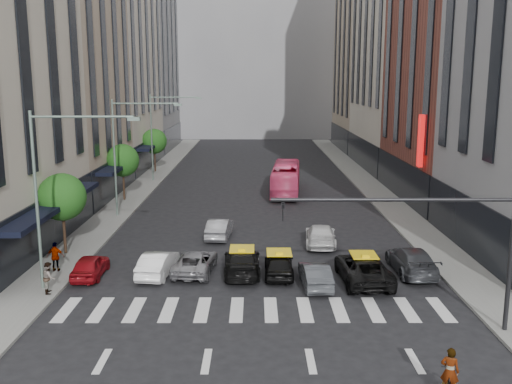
{
  "coord_description": "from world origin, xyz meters",
  "views": [
    {
      "loc": [
        -0.13,
        -23.68,
        10.58
      ],
      "look_at": [
        -0.09,
        9.81,
        4.0
      ],
      "focal_mm": 40.0,
      "sensor_mm": 36.0,
      "label": 1
    }
  ],
  "objects_px": {
    "car_white_front": "(158,264)",
    "pedestrian_near": "(49,277)",
    "streetlamp_far": "(160,126)",
    "pedestrian_far": "(56,257)",
    "taxi_left": "(242,261)",
    "car_red": "(90,266)",
    "streetlamp_near": "(54,177)",
    "streetlamp_mid": "(126,142)",
    "taxi_center": "(279,264)",
    "bus": "(286,179)"
  },
  "relations": [
    {
      "from": "taxi_center",
      "to": "pedestrian_near",
      "type": "height_order",
      "value": "pedestrian_near"
    },
    {
      "from": "streetlamp_near",
      "to": "pedestrian_near",
      "type": "relative_size",
      "value": 5.67
    },
    {
      "from": "streetlamp_far",
      "to": "pedestrian_far",
      "type": "bearing_deg",
      "value": -92.26
    },
    {
      "from": "car_red",
      "to": "pedestrian_far",
      "type": "relative_size",
      "value": 2.24
    },
    {
      "from": "streetlamp_far",
      "to": "car_red",
      "type": "height_order",
      "value": "streetlamp_far"
    },
    {
      "from": "taxi_center",
      "to": "pedestrian_far",
      "type": "xyz_separation_m",
      "value": [
        -12.37,
        0.42,
        0.31
      ]
    },
    {
      "from": "streetlamp_mid",
      "to": "car_white_front",
      "type": "bearing_deg",
      "value": -71.57
    },
    {
      "from": "car_white_front",
      "to": "pedestrian_far",
      "type": "bearing_deg",
      "value": 4.14
    },
    {
      "from": "streetlamp_near",
      "to": "streetlamp_far",
      "type": "xyz_separation_m",
      "value": [
        0.0,
        32.0,
        0.0
      ]
    },
    {
      "from": "pedestrian_far",
      "to": "streetlamp_far",
      "type": "bearing_deg",
      "value": -92.25
    },
    {
      "from": "streetlamp_near",
      "to": "taxi_left",
      "type": "xyz_separation_m",
      "value": [
        9.18,
        2.57,
        -5.19
      ]
    },
    {
      "from": "streetlamp_near",
      "to": "pedestrian_near",
      "type": "bearing_deg",
      "value": -117.38
    },
    {
      "from": "streetlamp_mid",
      "to": "taxi_left",
      "type": "relative_size",
      "value": 1.84
    },
    {
      "from": "bus",
      "to": "pedestrian_near",
      "type": "xyz_separation_m",
      "value": [
        -13.17,
        -26.1,
        -0.49
      ]
    },
    {
      "from": "taxi_left",
      "to": "streetlamp_far",
      "type": "bearing_deg",
      "value": -73.99
    },
    {
      "from": "streetlamp_near",
      "to": "taxi_center",
      "type": "xyz_separation_m",
      "value": [
        11.21,
        2.18,
        -5.24
      ]
    },
    {
      "from": "streetlamp_far",
      "to": "pedestrian_far",
      "type": "height_order",
      "value": "streetlamp_far"
    },
    {
      "from": "streetlamp_near",
      "to": "bus",
      "type": "bearing_deg",
      "value": 63.25
    },
    {
      "from": "taxi_center",
      "to": "pedestrian_near",
      "type": "distance_m",
      "value": 11.92
    },
    {
      "from": "streetlamp_far",
      "to": "pedestrian_near",
      "type": "bearing_deg",
      "value": -90.62
    },
    {
      "from": "taxi_left",
      "to": "taxi_center",
      "type": "relative_size",
      "value": 1.25
    },
    {
      "from": "streetlamp_near",
      "to": "streetlamp_far",
      "type": "bearing_deg",
      "value": 90.0
    },
    {
      "from": "pedestrian_far",
      "to": "bus",
      "type": "bearing_deg",
      "value": -121.47
    },
    {
      "from": "streetlamp_mid",
      "to": "pedestrian_near",
      "type": "xyz_separation_m",
      "value": [
        -0.36,
        -16.69,
        -4.96
      ]
    },
    {
      "from": "taxi_left",
      "to": "taxi_center",
      "type": "bearing_deg",
      "value": 167.86
    },
    {
      "from": "bus",
      "to": "pedestrian_far",
      "type": "height_order",
      "value": "bus"
    },
    {
      "from": "car_white_front",
      "to": "bus",
      "type": "height_order",
      "value": "bus"
    },
    {
      "from": "streetlamp_near",
      "to": "taxi_left",
      "type": "distance_m",
      "value": 10.86
    },
    {
      "from": "streetlamp_mid",
      "to": "pedestrian_far",
      "type": "xyz_separation_m",
      "value": [
        -1.16,
        -13.4,
        -4.93
      ]
    },
    {
      "from": "taxi_left",
      "to": "taxi_center",
      "type": "height_order",
      "value": "taxi_left"
    },
    {
      "from": "streetlamp_near",
      "to": "streetlamp_far",
      "type": "relative_size",
      "value": 1.0
    },
    {
      "from": "car_white_front",
      "to": "pedestrian_near",
      "type": "distance_m",
      "value": 5.77
    },
    {
      "from": "taxi_center",
      "to": "pedestrian_near",
      "type": "xyz_separation_m",
      "value": [
        -11.57,
        -2.87,
        0.28
      ]
    },
    {
      "from": "taxi_left",
      "to": "car_red",
      "type": "bearing_deg",
      "value": 2.24
    },
    {
      "from": "taxi_left",
      "to": "car_white_front",
      "type": "bearing_deg",
      "value": 1.88
    },
    {
      "from": "streetlamp_near",
      "to": "car_white_front",
      "type": "distance_m",
      "value": 7.31
    },
    {
      "from": "taxi_left",
      "to": "taxi_center",
      "type": "distance_m",
      "value": 2.07
    },
    {
      "from": "pedestrian_near",
      "to": "pedestrian_far",
      "type": "relative_size",
      "value": 0.96
    },
    {
      "from": "car_red",
      "to": "taxi_left",
      "type": "distance_m",
      "value": 8.3
    },
    {
      "from": "streetlamp_near",
      "to": "car_red",
      "type": "distance_m",
      "value": 5.73
    },
    {
      "from": "streetlamp_mid",
      "to": "pedestrian_near",
      "type": "relative_size",
      "value": 5.67
    },
    {
      "from": "streetlamp_near",
      "to": "car_white_front",
      "type": "bearing_deg",
      "value": 26.87
    },
    {
      "from": "car_white_front",
      "to": "streetlamp_near",
      "type": "bearing_deg",
      "value": 33.9
    },
    {
      "from": "taxi_left",
      "to": "pedestrian_far",
      "type": "xyz_separation_m",
      "value": [
        -10.34,
        0.03,
        0.27
      ]
    },
    {
      "from": "streetlamp_mid",
      "to": "car_white_front",
      "type": "height_order",
      "value": "streetlamp_mid"
    },
    {
      "from": "car_red",
      "to": "pedestrian_near",
      "type": "bearing_deg",
      "value": 64.64
    },
    {
      "from": "streetlamp_near",
      "to": "bus",
      "type": "relative_size",
      "value": 0.87
    },
    {
      "from": "pedestrian_near",
      "to": "pedestrian_far",
      "type": "height_order",
      "value": "pedestrian_far"
    },
    {
      "from": "streetlamp_near",
      "to": "bus",
      "type": "xyz_separation_m",
      "value": [
        12.81,
        25.42,
        -4.47
      ]
    },
    {
      "from": "car_white_front",
      "to": "pedestrian_near",
      "type": "xyz_separation_m",
      "value": [
        -4.92,
        -3.0,
        0.27
      ]
    }
  ]
}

